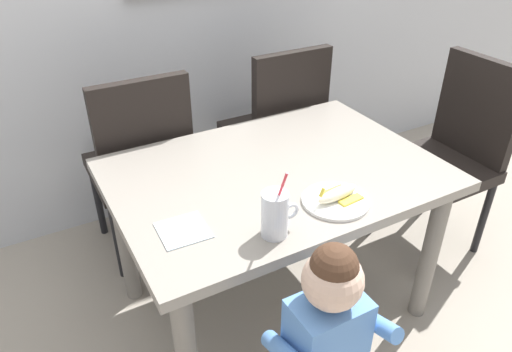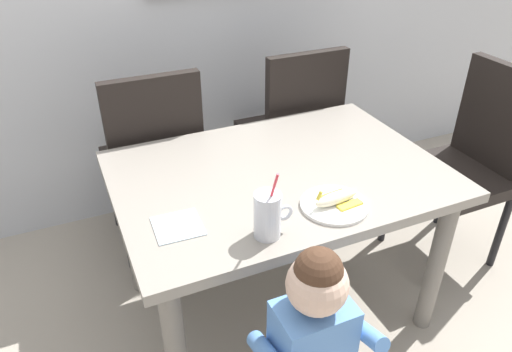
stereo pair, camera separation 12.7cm
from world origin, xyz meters
TOP-DOWN VIEW (x-y plane):
  - ground_plane at (0.00, 0.00)m, footprint 24.00×24.00m
  - dining_table at (0.00, 0.00)m, footprint 1.22×0.87m
  - dining_chair_left at (-0.35, 0.61)m, footprint 0.44×0.45m
  - dining_chair_right at (0.40, 0.63)m, footprint 0.44×0.44m
  - dining_chair_far at (0.99, -0.01)m, footprint 0.44×0.44m
  - toddler_standing at (-0.18, -0.60)m, footprint 0.33×0.24m
  - milk_cup at (-0.20, -0.33)m, footprint 0.13×0.09m
  - snack_plate at (0.07, -0.28)m, footprint 0.23×0.23m
  - peeled_banana at (0.08, -0.28)m, footprint 0.17×0.11m
  - paper_napkin at (-0.44, -0.18)m, footprint 0.16×0.16m

SIDE VIEW (x-z plane):
  - ground_plane at x=0.00m, z-range 0.00..0.00m
  - toddler_standing at x=-0.18m, z-range 0.11..0.95m
  - dining_chair_left at x=-0.35m, z-range 0.06..1.02m
  - dining_chair_right at x=0.40m, z-range 0.06..1.02m
  - dining_chair_far at x=0.99m, z-range 0.06..1.02m
  - dining_table at x=0.00m, z-range 0.25..0.95m
  - paper_napkin at x=-0.44m, z-range 0.70..0.71m
  - snack_plate at x=0.07m, z-range 0.70..0.71m
  - peeled_banana at x=0.08m, z-range 0.70..0.77m
  - milk_cup at x=-0.20m, z-range 0.65..0.89m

